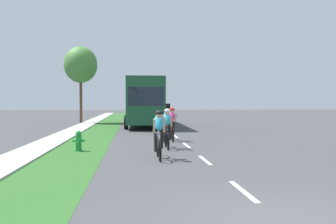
{
  "coord_description": "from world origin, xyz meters",
  "views": [
    {
      "loc": [
        -2.26,
        -5.27,
        1.84
      ],
      "look_at": [
        0.35,
        21.76,
        1.09
      ],
      "focal_mm": 38.94,
      "sensor_mm": 36.0,
      "label": 1
    }
  ],
  "objects": [
    {
      "name": "cyclist_distant",
      "position": [
        -0.44,
        11.77,
        0.81
      ],
      "size": [
        0.42,
        1.72,
        1.58
      ],
      "color": "black",
      "rests_on": "ground_plane"
    },
    {
      "name": "ground_plane",
      "position": [
        0.0,
        20.0,
        0.0
      ],
      "size": [
        120.0,
        120.0,
        0.0
      ],
      "primitive_type": "plane",
      "color": "#424244"
    },
    {
      "name": "sidewalk_concrete",
      "position": [
        -6.02,
        20.0,
        0.0
      ],
      "size": [
        1.36,
        70.0,
        0.1
      ],
      "primitive_type": "cube",
      "color": "#B2ADA3",
      "rests_on": "ground_plane"
    },
    {
      "name": "bus_dark_green",
      "position": [
        -1.46,
        23.1,
        1.98
      ],
      "size": [
        2.78,
        11.6,
        3.48
      ],
      "color": "#194C2D",
      "rests_on": "ground_plane"
    },
    {
      "name": "fire_hydrant_green",
      "position": [
        -4.29,
        8.55,
        0.37
      ],
      "size": [
        0.44,
        0.38,
        0.76
      ],
      "color": "#1E8C33",
      "rests_on": "ground_plane"
    },
    {
      "name": "pickup_black",
      "position": [
        1.49,
        41.53,
        0.83
      ],
      "size": [
        2.22,
        5.1,
        1.64
      ],
      "color": "black",
      "rests_on": "ground_plane"
    },
    {
      "name": "grass_verge",
      "position": [
        -4.29,
        20.0,
        0.0
      ],
      "size": [
        2.09,
        70.0,
        0.01
      ],
      "primitive_type": "cube",
      "color": "#2D6026",
      "rests_on": "ground_plane"
    },
    {
      "name": "cyclist_lead",
      "position": [
        -1.43,
        6.37,
        0.81
      ],
      "size": [
        0.42,
        1.72,
        1.58
      ],
      "color": "black",
      "rests_on": "ground_plane"
    },
    {
      "name": "street_tree_near",
      "position": [
        -6.77,
        26.97,
        5.05
      ],
      "size": [
        2.87,
        2.87,
        6.65
      ],
      "color": "brown",
      "rests_on": "ground_plane"
    },
    {
      "name": "sedan_white",
      "position": [
        1.53,
        52.77,
        0.77
      ],
      "size": [
        1.98,
        4.3,
        1.52
      ],
      "color": "silver",
      "rests_on": "ground_plane"
    },
    {
      "name": "cyclist_trailing",
      "position": [
        -0.93,
        9.01,
        0.81
      ],
      "size": [
        0.42,
        1.72,
        1.58
      ],
      "color": "black",
      "rests_on": "ground_plane"
    },
    {
      "name": "lane_markings_center",
      "position": [
        0.0,
        24.0,
        0.0
      ],
      "size": [
        0.12,
        53.8,
        0.01
      ],
      "color": "white",
      "rests_on": "ground_plane"
    }
  ]
}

